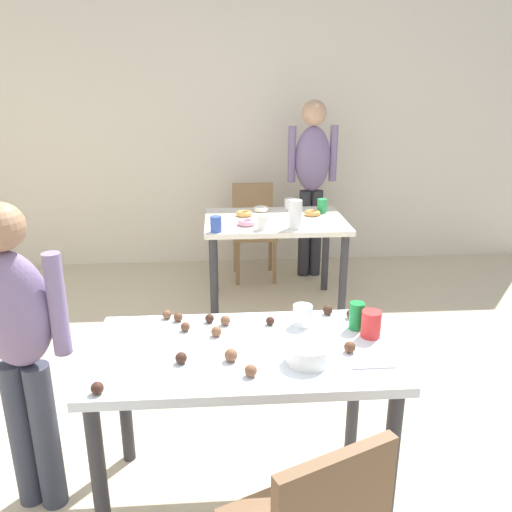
{
  "coord_description": "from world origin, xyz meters",
  "views": [
    {
      "loc": [
        -0.16,
        -1.97,
        1.8
      ],
      "look_at": [
        0.03,
        0.65,
        0.9
      ],
      "focal_mm": 36.66,
      "sensor_mm": 36.0,
      "label": 1
    }
  ],
  "objects": [
    {
      "name": "cake_ball_3",
      "position": [
        -0.32,
        -0.17,
        0.77
      ],
      "size": [
        0.05,
        0.05,
        0.05
      ],
      "primitive_type": "sphere",
      "color": "#3D2319",
      "rests_on": "dining_table_near"
    },
    {
      "name": "mixing_bowl",
      "position": [
        0.17,
        -0.2,
        0.79
      ],
      "size": [
        0.17,
        0.17,
        0.08
      ],
      "primitive_type": "cylinder",
      "color": "white",
      "rests_on": "dining_table_near"
    },
    {
      "name": "cake_ball_4",
      "position": [
        -0.21,
        0.18,
        0.77
      ],
      "size": [
        0.04,
        0.04,
        0.04
      ],
      "primitive_type": "sphere",
      "color": "#3D2319",
      "rests_on": "dining_table_near"
    },
    {
      "name": "cake_ball_13",
      "position": [
        -0.05,
        -0.29,
        0.77
      ],
      "size": [
        0.05,
        0.05,
        0.05
      ],
      "primitive_type": "sphere",
      "color": "brown",
      "rests_on": "dining_table_near"
    },
    {
      "name": "dining_table_far",
      "position": [
        0.28,
        1.98,
        0.64
      ],
      "size": [
        1.09,
        0.79,
        0.75
      ],
      "color": "silver",
      "rests_on": "ground_plane"
    },
    {
      "name": "donut_far_0",
      "position": [
        0.19,
        2.23,
        0.77
      ],
      "size": [
        0.13,
        0.13,
        0.04
      ],
      "primitive_type": "torus",
      "color": "white",
      "rests_on": "dining_table_far"
    },
    {
      "name": "cake_ball_9",
      "position": [
        -0.14,
        0.15,
        0.77
      ],
      "size": [
        0.05,
        0.05,
        0.05
      ],
      "primitive_type": "sphere",
      "color": "brown",
      "rests_on": "dining_table_near"
    },
    {
      "name": "cake_ball_12",
      "position": [
        -0.41,
        0.23,
        0.77
      ],
      "size": [
        0.04,
        0.04,
        0.04
      ],
      "primitive_type": "sphere",
      "color": "brown",
      "rests_on": "dining_table_near"
    },
    {
      "name": "pitcher_far",
      "position": [
        0.4,
        1.69,
        0.86
      ],
      "size": [
        0.1,
        0.1,
        0.21
      ],
      "primitive_type": "cylinder",
      "color": "white",
      "rests_on": "dining_table_far"
    },
    {
      "name": "person_girl_near",
      "position": [
        -0.97,
        -0.04,
        0.81
      ],
      "size": [
        0.45,
        0.27,
        1.37
      ],
      "color": "#383D4C",
      "rests_on": "ground_plane"
    },
    {
      "name": "cake_ball_1",
      "position": [
        0.06,
        0.13,
        0.77
      ],
      "size": [
        0.04,
        0.04,
        0.04
      ],
      "primitive_type": "sphere",
      "color": "#3D2319",
      "rests_on": "dining_table_near"
    },
    {
      "name": "cake_ball_2",
      "position": [
        0.34,
        0.22,
        0.77
      ],
      "size": [
        0.05,
        0.05,
        0.05
      ],
      "primitive_type": "sphere",
      "color": "#3D2319",
      "rests_on": "dining_table_near"
    },
    {
      "name": "cup_far_1",
      "position": [
        -0.18,
        1.64,
        0.81
      ],
      "size": [
        0.08,
        0.08,
        0.12
      ],
      "primitive_type": "cylinder",
      "color": "#3351B2",
      "rests_on": "dining_table_far"
    },
    {
      "name": "donut_far_3",
      "position": [
        0.05,
        1.81,
        0.77
      ],
      "size": [
        0.14,
        0.14,
        0.04
      ],
      "primitive_type": "torus",
      "color": "pink",
      "rests_on": "dining_table_far"
    },
    {
      "name": "cake_ball_0",
      "position": [
        -0.35,
        0.2,
        0.77
      ],
      "size": [
        0.04,
        0.04,
        0.04
      ],
      "primitive_type": "sphere",
      "color": "brown",
      "rests_on": "dining_table_near"
    },
    {
      "name": "cup_far_3",
      "position": [
        0.68,
        2.15,
        0.81
      ],
      "size": [
        0.08,
        0.08,
        0.11
      ],
      "primitive_type": "cylinder",
      "color": "green",
      "rests_on": "dining_table_far"
    },
    {
      "name": "person_adult_far",
      "position": [
        0.69,
        2.69,
        0.98
      ],
      "size": [
        0.45,
        0.22,
        1.62
      ],
      "color": "#28282D",
      "rests_on": "ground_plane"
    },
    {
      "name": "cup_near_0",
      "position": [
        0.2,
        0.12,
        0.8
      ],
      "size": [
        0.09,
        0.09,
        0.09
      ],
      "primitive_type": "cylinder",
      "color": "white",
      "rests_on": "dining_table_near"
    },
    {
      "name": "ground_plane",
      "position": [
        0.0,
        0.0,
        0.0
      ],
      "size": [
        6.4,
        6.4,
        0.0
      ],
      "primitive_type": "plane",
      "color": "beige"
    },
    {
      "name": "soda_can",
      "position": [
        0.44,
        0.07,
        0.81
      ],
      "size": [
        0.07,
        0.07,
        0.12
      ],
      "primitive_type": "cylinder",
      "color": "#198438",
      "rests_on": "dining_table_near"
    },
    {
      "name": "cup_near_1",
      "position": [
        0.48,
        -0.01,
        0.81
      ],
      "size": [
        0.08,
        0.08,
        0.12
      ],
      "primitive_type": "cylinder",
      "color": "red",
      "rests_on": "dining_table_near"
    },
    {
      "name": "cake_ball_7",
      "position": [
        0.44,
        0.17,
        0.77
      ],
      "size": [
        0.04,
        0.04,
        0.04
      ],
      "primitive_type": "sphere",
      "color": "#3D2319",
      "rests_on": "dining_table_near"
    },
    {
      "name": "cake_ball_5",
      "position": [
        -0.32,
        0.1,
        0.77
      ],
      "size": [
        0.04,
        0.04,
        0.04
      ],
      "primitive_type": "sphere",
      "color": "brown",
      "rests_on": "dining_table_near"
    },
    {
      "name": "cake_ball_8",
      "position": [
        -0.12,
        -0.17,
        0.78
      ],
      "size": [
        0.05,
        0.05,
        0.05
      ],
      "primitive_type": "sphere",
      "color": "brown",
      "rests_on": "dining_table_near"
    },
    {
      "name": "donut_far_2",
      "position": [
        0.59,
        2.07,
        0.77
      ],
      "size": [
        0.13,
        0.13,
        0.04
      ],
      "primitive_type": "torus",
      "color": "gold",
      "rests_on": "dining_table_far"
    },
    {
      "name": "fork_near",
      "position": [
        0.42,
        -0.26,
        0.75
      ],
      "size": [
        0.17,
        0.02,
        0.01
      ],
      "primitive_type": "cube",
      "color": "silver",
      "rests_on": "dining_table_near"
    },
    {
      "name": "wall_back",
      "position": [
        0.0,
        3.2,
        1.3
      ],
      "size": [
        6.4,
        0.1,
        2.6
      ],
      "primitive_type": "cube",
      "color": "beige",
      "rests_on": "ground_plane"
    },
    {
      "name": "dining_table_near",
      "position": [
        -0.07,
        -0.07,
        0.64
      ],
      "size": [
        1.24,
        0.68,
        0.75
      ],
      "color": "silver",
      "rests_on": "ground_plane"
    },
    {
      "name": "cup_far_2",
      "position": [
        0.43,
        2.28,
        0.8
      ],
      "size": [
        0.08,
        0.08,
        0.09
      ],
      "primitive_type": "cylinder",
      "color": "white",
      "rests_on": "dining_table_far"
    },
    {
      "name": "cup_far_0",
      "position": [
        0.16,
        1.68,
        0.8
      ],
      "size": [
        0.07,
        0.07,
        0.1
      ],
      "primitive_type": "cylinder",
      "color": "white",
      "rests_on": "dining_table_far"
    },
    {
      "name": "cake_ball_6",
      "position": [
        -0.18,
        0.04,
        0.77
      ],
      "size": [
        0.04,
        0.04,
        0.04
      ],
      "primitive_type": "sphere",
      "color": "brown",
      "rests_on": "dining_table_near"
    },
    {
      "name": "chair_far_table",
      "position": [
        0.16,
        2.73,
        0.5
      ],
      "size": [
        0.41,
        0.41,
        0.87
      ],
      "color": "olive",
      "rests_on": "ground_plane"
    },
    {
      "name": "donut_far_1",
      "position": [
        0.04,
        2.09,
        0.77
      ],
      "size": [
        0.13,
        0.13,
        0.04
      ],
      "primitive_type": "torus",
      "color": "gold",
      "rests_on": "dining_table_far"
    },
    {
      "name": "cake_ball_11",
      "position": [
        -0.6,
        -0.36,
        0.77
      ],
      "size": [
        0.05,
        0.05,
        0.05
      ],
      "primitive_type": "sphere",
      "color": "#3D2319",
      "rests_on": "dining_table_near"
    },
    {
      "name": "cake_ball_10",
      "position": [
        0.36,
        -0.14,
        0.77
      ],
      "size": [
        0.05,
        0.05,
        0.05
      ],
      "primitive_type": "sphere",
      "color": "brown",
      "rests_on": "dining_table_near"
    }
  ]
}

